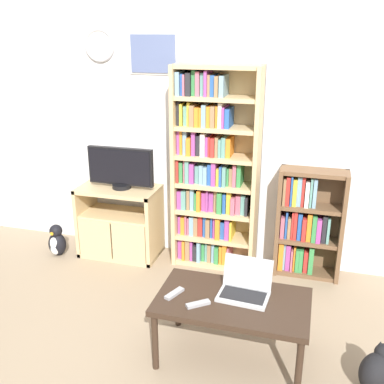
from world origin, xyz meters
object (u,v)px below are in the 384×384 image
tv_stand (119,222)px  cat (378,371)px  laptop (245,286)px  remote_near_laptop (174,293)px  remote_far_from_laptop (198,304)px  television (121,168)px  bookshelf_short (306,224)px  bookshelf_tall (212,173)px  penguin_figurine (57,242)px  coffee_table (232,305)px

tv_stand → cat: 2.63m
laptop → remote_near_laptop: (-0.45, -0.14, -0.05)m
laptop → remote_far_from_laptop: (-0.27, -0.21, -0.05)m
television → remote_far_from_laptop: (1.13, -1.34, -0.43)m
tv_stand → remote_far_from_laptop: bearing=-48.6°
television → bookshelf_short: television is taller
bookshelf_tall → cat: 2.09m
remote_far_from_laptop → penguin_figurine: size_ratio=0.46×
cat → television: bearing=-175.4°
coffee_table → penguin_figurine: bearing=153.2°
coffee_table → remote_near_laptop: 0.40m
tv_stand → penguin_figurine: 0.67m
cat → remote_near_laptop: bearing=-146.0°
bookshelf_short → coffee_table: 1.39m
bookshelf_tall → coffee_table: bearing=-70.3°
coffee_table → tv_stand: bearing=138.9°
tv_stand → television: (0.04, 0.01, 0.55)m
coffee_table → remote_far_from_laptop: size_ratio=6.58×
bookshelf_tall → remote_far_from_laptop: bearing=-79.6°
tv_stand → cat: bearing=-28.3°
bookshelf_short → coffee_table: bearing=-107.0°
tv_stand → laptop: 1.83m
coffee_table → cat: coffee_table is taller
bookshelf_tall → tv_stand: bearing=-173.5°
coffee_table → penguin_figurine: size_ratio=3.06×
bookshelf_tall → laptop: 1.38m
television → remote_far_from_laptop: bearing=-49.9°
television → remote_near_laptop: (0.95, -1.27, -0.43)m
bookshelf_tall → remote_near_laptop: bearing=-86.7°
bookshelf_tall → penguin_figurine: 1.71m
laptop → cat: bearing=-4.2°
remote_far_from_laptop → cat: size_ratio=0.32×
remote_near_laptop → cat: remote_near_laptop is taller
coffee_table → remote_far_from_laptop: bearing=-147.0°
bookshelf_tall → remote_far_from_laptop: 1.52m
laptop → remote_near_laptop: laptop is taller
penguin_figurine → remote_near_laptop: bearing=-33.6°
tv_stand → coffee_table: bearing=-41.1°
bookshelf_tall → remote_far_from_laptop: size_ratio=12.20×
tv_stand → cat: (2.31, -1.24, -0.21)m
cat → bookshelf_short: bearing=144.5°
television → penguin_figurine: bearing=-161.5°
television → remote_near_laptop: bearing=-53.3°
remote_far_from_laptop → cat: bearing=56.4°
laptop → penguin_figurine: size_ratio=1.06×
television → bookshelf_tall: size_ratio=0.35×
bookshelf_tall → coffee_table: size_ratio=1.86×
coffee_table → cat: 0.97m
bookshelf_tall → coffee_table: 1.47m
remote_far_from_laptop → cat: 1.19m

